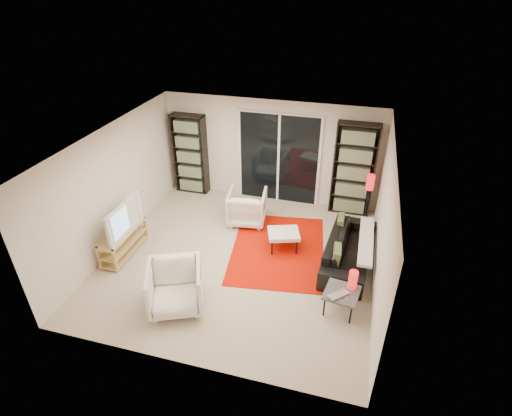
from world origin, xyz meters
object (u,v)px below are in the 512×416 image
object	(u,v)px
armchair_front	(175,287)
floor_lamp	(369,188)
bookshelf_left	(190,154)
sofa	(349,250)
armchair_back	(247,207)
bookshelf_right	(354,170)
tv_stand	(124,242)
ottoman	(284,234)
side_table	(342,294)

from	to	relation	value
armchair_front	floor_lamp	distance (m)	4.43
bookshelf_left	sofa	size ratio (longest dim) A/B	0.97
sofa	armchair_back	world-z (taller)	armchair_back
floor_lamp	armchair_back	bearing A→B (deg)	-167.79
bookshelf_right	floor_lamp	world-z (taller)	bookshelf_right
tv_stand	armchair_front	distance (m)	1.92
floor_lamp	bookshelf_left	bearing A→B (deg)	173.35
bookshelf_right	armchair_front	size ratio (longest dim) A/B	2.42
armchair_front	ottoman	bearing A→B (deg)	32.65
bookshelf_right	tv_stand	xyz separation A→B (m)	(-4.12, -2.76, -0.79)
bookshelf_left	bookshelf_right	distance (m)	3.85
bookshelf_right	ottoman	distance (m)	2.26
armchair_back	sofa	bearing A→B (deg)	151.27
armchair_back	tv_stand	bearing A→B (deg)	33.28
armchair_front	bookshelf_right	bearing A→B (deg)	33.49
ottoman	armchair_back	bearing A→B (deg)	141.44
armchair_back	side_table	xyz separation A→B (m)	(2.22, -2.18, -0.01)
bookshelf_left	armchair_back	world-z (taller)	bookshelf_left
armchair_back	armchair_front	distance (m)	2.81
armchair_front	ottoman	xyz separation A→B (m)	(1.37, 2.00, -0.05)
bookshelf_right	side_table	bearing A→B (deg)	-88.35
bookshelf_right	sofa	world-z (taller)	bookshelf_right
armchair_front	ottoman	world-z (taller)	armchair_front
bookshelf_left	side_table	xyz separation A→B (m)	(3.94, -3.21, -0.62)
sofa	armchair_back	size ratio (longest dim) A/B	2.46
bookshelf_right	tv_stand	bearing A→B (deg)	-146.20
tv_stand	floor_lamp	world-z (taller)	floor_lamp
armchair_front	floor_lamp	bearing A→B (deg)	25.96
floor_lamp	tv_stand	bearing A→B (deg)	-153.19
tv_stand	armchair_back	distance (m)	2.64
bookshelf_left	tv_stand	bearing A→B (deg)	-95.58
side_table	floor_lamp	distance (m)	2.78
sofa	ottoman	size ratio (longest dim) A/B	2.77
armchair_front	floor_lamp	size ratio (longest dim) A/B	0.72
bookshelf_left	floor_lamp	distance (m)	4.25
bookshelf_left	armchair_back	size ratio (longest dim) A/B	2.40
armchair_front	floor_lamp	xyz separation A→B (m)	(2.88, 3.32, 0.51)
bookshelf_right	armchair_back	xyz separation A→B (m)	(-2.13, -1.03, -0.68)
sofa	floor_lamp	size ratio (longest dim) A/B	1.66
bookshelf_right	ottoman	bearing A→B (deg)	-122.52
ottoman	sofa	bearing A→B (deg)	-4.20
bookshelf_left	bookshelf_right	xyz separation A→B (m)	(3.85, -0.00, 0.07)
bookshelf_left	side_table	bearing A→B (deg)	-39.13
side_table	armchair_front	bearing A→B (deg)	-167.00
sofa	side_table	xyz separation A→B (m)	(-0.04, -1.31, 0.07)
floor_lamp	sofa	bearing A→B (deg)	-99.49
armchair_front	tv_stand	bearing A→B (deg)	123.66
tv_stand	bookshelf_left	bearing A→B (deg)	84.42
tv_stand	armchair_front	world-z (taller)	armchair_front
bookshelf_left	armchair_back	xyz separation A→B (m)	(1.72, -1.03, -0.61)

